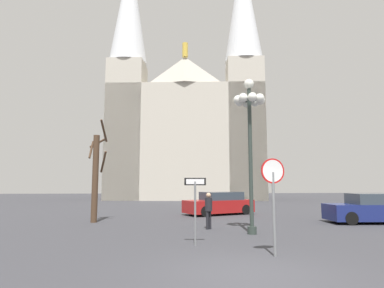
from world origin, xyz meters
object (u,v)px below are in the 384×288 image
parked_car_near_red (219,204)px  pedestrian_walking (209,207)px  parked_car_far_navy (374,209)px  stop_sign (273,188)px  cathedral (186,121)px  one_way_arrow_sign (195,201)px  bare_tree (96,175)px  street_lamp (250,119)px

parked_car_near_red → pedestrian_walking: bearing=-103.8°
parked_car_far_navy → stop_sign: bearing=-137.5°
cathedral → parked_car_near_red: 23.42m
one_way_arrow_sign → pedestrian_walking: one_way_arrow_sign is taller
parked_car_far_navy → pedestrian_walking: bearing=-170.4°
stop_sign → one_way_arrow_sign: bearing=139.2°
parked_car_far_navy → pedestrian_walking: (-8.65, -1.47, 0.25)m
cathedral → one_way_arrow_sign: (-1.96, -31.73, -8.85)m
parked_car_near_red → pedestrian_walking: 6.85m
parked_car_near_red → parked_car_far_navy: 8.73m
parked_car_far_navy → bare_tree: bearing=173.8°
stop_sign → street_lamp: bearing=83.6°
stop_sign → pedestrian_walking: 5.65m
stop_sign → street_lamp: 4.84m
stop_sign → cathedral: bearing=90.1°
one_way_arrow_sign → street_lamp: street_lamp is taller
cathedral → parked_car_far_navy: (7.65, -26.54, -9.56)m
stop_sign → bare_tree: size_ratio=0.51×
parked_car_far_navy → cathedral: bearing=106.1°
stop_sign → parked_car_far_navy: bearing=42.5°
stop_sign → pedestrian_walking: size_ratio=1.70×
one_way_arrow_sign → parked_car_far_navy: bearing=28.3°
stop_sign → one_way_arrow_sign: stop_sign is taller
bare_tree → parked_car_far_navy: (14.17, -1.54, -1.75)m
stop_sign → pedestrian_walking: (-1.07, 5.47, -0.91)m
parked_car_near_red → parked_car_far_navy: parked_car_far_navy is taller
bare_tree → parked_car_near_red: (7.15, 3.64, -1.76)m
parked_car_near_red → pedestrian_walking: pedestrian_walking is taller
cathedral → parked_car_near_red: size_ratio=7.05×
bare_tree → parked_car_far_navy: bare_tree is taller
street_lamp → parked_car_far_navy: bearing=22.8°
stop_sign → parked_car_near_red: 12.19m
pedestrian_walking → cathedral: bearing=88.0°
parked_car_near_red → stop_sign: bearing=-92.6°
one_way_arrow_sign → parked_car_far_navy: 10.94m
parked_car_near_red → parked_car_far_navy: bearing=-36.4°
stop_sign → parked_car_far_navy: (7.58, 6.94, -1.16)m
street_lamp → bare_tree: size_ratio=1.19×
one_way_arrow_sign → parked_car_near_red: one_way_arrow_sign is taller
street_lamp → parked_car_near_red: size_ratio=1.32×
street_lamp → parked_car_far_navy: size_ratio=1.36×
street_lamp → pedestrian_walking: bearing=134.8°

